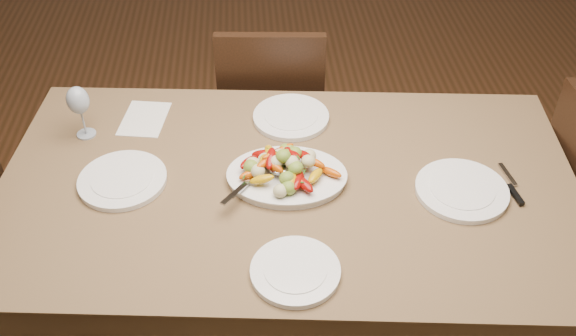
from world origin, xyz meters
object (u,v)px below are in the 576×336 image
(serving_platter, at_px, (287,178))
(plate_right, at_px, (462,190))
(chair_far, at_px, (273,110))
(dining_table, at_px, (288,262))
(plate_left, at_px, (123,180))
(wine_glass, at_px, (81,111))
(plate_far, at_px, (291,117))
(plate_near, at_px, (295,271))

(serving_platter, distance_m, plate_right, 0.55)
(serving_platter, height_order, plate_right, serving_platter)
(plate_right, bearing_deg, chair_far, 121.88)
(dining_table, height_order, plate_left, plate_left)
(chair_far, bearing_deg, dining_table, 95.19)
(dining_table, xyz_separation_m, serving_platter, (-0.00, 0.01, 0.39))
(dining_table, relative_size, plate_right, 6.40)
(chair_far, height_order, plate_right, chair_far)
(plate_left, bearing_deg, serving_platter, -3.03)
(chair_far, height_order, wine_glass, wine_glass)
(chair_far, xyz_separation_m, plate_far, (0.05, -0.46, 0.29))
(plate_far, relative_size, wine_glass, 1.32)
(plate_far, xyz_separation_m, plate_near, (-0.04, -0.71, 0.00))
(plate_left, distance_m, plate_right, 1.06)
(plate_far, xyz_separation_m, wine_glass, (-0.71, -0.04, 0.09))
(chair_far, bearing_deg, wine_glass, 41.22)
(plate_right, distance_m, wine_glass, 1.28)
(plate_near, xyz_separation_m, wine_glass, (-0.67, 0.67, 0.09))
(plate_left, bearing_deg, dining_table, -4.21)
(chair_far, distance_m, plate_left, 0.96)
(chair_far, relative_size, plate_near, 3.84)
(chair_far, distance_m, plate_far, 0.55)
(plate_near, bearing_deg, dining_table, 89.14)
(dining_table, height_order, wine_glass, wine_glass)
(chair_far, xyz_separation_m, plate_near, (0.01, -1.17, 0.29))
(serving_platter, bearing_deg, plate_far, 83.53)
(chair_far, bearing_deg, plate_right, 126.24)
(plate_left, relative_size, plate_right, 0.97)
(plate_far, relative_size, plate_near, 1.09)
(dining_table, relative_size, plate_near, 7.43)
(dining_table, relative_size, wine_glass, 8.98)
(serving_platter, distance_m, plate_far, 0.33)
(dining_table, xyz_separation_m, chair_far, (-0.01, 0.80, 0.10))
(plate_left, bearing_deg, plate_right, -6.50)
(plate_far, distance_m, wine_glass, 0.72)
(plate_far, bearing_deg, plate_left, -151.71)
(chair_far, relative_size, plate_far, 3.51)
(plate_far, distance_m, plate_near, 0.71)
(plate_far, bearing_deg, wine_glass, -176.71)
(plate_near, bearing_deg, chair_far, 90.29)
(dining_table, height_order, serving_platter, serving_platter)
(plate_near, relative_size, wine_glass, 1.21)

